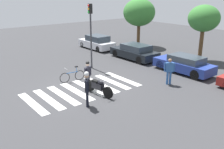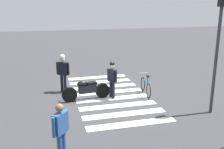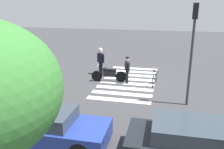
% 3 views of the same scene
% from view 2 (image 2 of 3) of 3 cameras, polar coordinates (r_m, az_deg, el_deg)
% --- Properties ---
extents(ground_plane, '(60.00, 60.00, 0.00)m').
position_cam_2_polar(ground_plane, '(12.54, -0.35, -4.49)').
color(ground_plane, '#38383A').
extents(police_motorcycle, '(2.22, 0.62, 1.06)m').
position_cam_2_polar(police_motorcycle, '(11.88, -5.55, -3.33)').
color(police_motorcycle, black).
rests_on(police_motorcycle, ground_plane).
extents(leaning_bicycle, '(0.46, 1.72, 1.00)m').
position_cam_2_polar(leaning_bicycle, '(12.68, 7.31, -2.59)').
color(leaning_bicycle, black).
rests_on(leaning_bicycle, ground_plane).
extents(officer_on_foot, '(0.38, 0.61, 1.73)m').
position_cam_2_polar(officer_on_foot, '(11.88, 0.02, -0.61)').
color(officer_on_foot, black).
rests_on(officer_on_foot, ground_plane).
extents(officer_by_motorcycle, '(0.60, 0.45, 1.89)m').
position_cam_2_polar(officer_by_motorcycle, '(12.89, -10.60, 0.95)').
color(officer_by_motorcycle, black).
rests_on(officer_by_motorcycle, ground_plane).
extents(pedestrian_bystander, '(0.47, 0.54, 1.70)m').
position_cam_2_polar(pedestrian_bystander, '(7.42, -11.07, -11.43)').
color(pedestrian_bystander, '#2D5999').
rests_on(pedestrian_bystander, ground_plane).
extents(crosswalk_stripes, '(3.37, 6.75, 0.01)m').
position_cam_2_polar(crosswalk_stripes, '(12.54, -0.35, -4.48)').
color(crosswalk_stripes, silver).
rests_on(crosswalk_stripes, ground_plane).
extents(traffic_light_pole, '(0.27, 0.34, 4.82)m').
position_cam_2_polar(traffic_light_pole, '(10.61, 22.14, 8.44)').
color(traffic_light_pole, '#38383D').
rests_on(traffic_light_pole, ground_plane).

